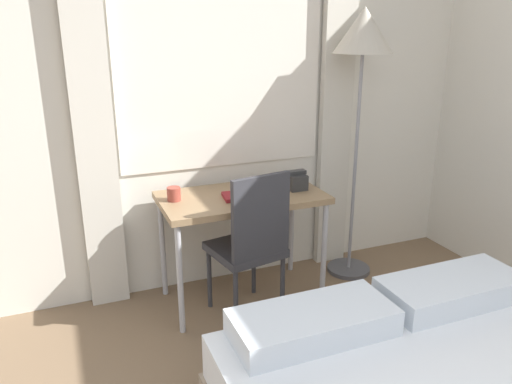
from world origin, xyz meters
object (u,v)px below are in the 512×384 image
desk_chair (251,240)px  telephone (296,181)px  standing_lamp (363,49)px  book (244,196)px  mug (174,194)px  desk (242,205)px

desk_chair → telephone: size_ratio=6.47×
desk_chair → standing_lamp: size_ratio=0.51×
desk_chair → book: (0.02, 0.19, 0.22)m
mug → book: bearing=-14.6°
desk → desk_chair: (-0.03, -0.24, -0.14)m
desk → mug: (-0.43, 0.05, 0.11)m
desk → desk_chair: bearing=-96.9°
desk → book: book is taller
book → mug: bearing=165.4°
desk → mug: 0.44m
mug → telephone: bearing=-4.9°
book → mug: 0.43m
desk_chair → mug: (-0.40, 0.29, 0.25)m
mug → desk: bearing=-7.0°
desk_chair → standing_lamp: 1.45m
desk_chair → mug: desk_chair is taller
telephone → mug: telephone is taller
telephone → desk: bearing=177.5°
desk → desk_chair: desk_chair is taller
book → mug: (-0.42, 0.11, 0.03)m
desk → standing_lamp: (0.88, 0.06, 0.95)m
standing_lamp → desk: bearing=-176.2°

